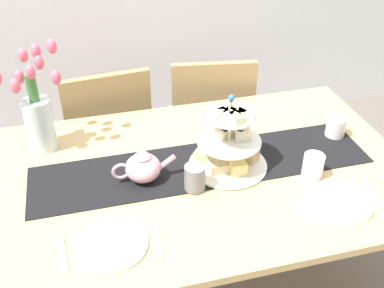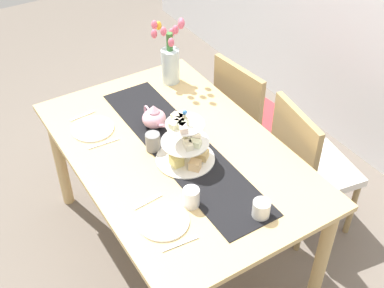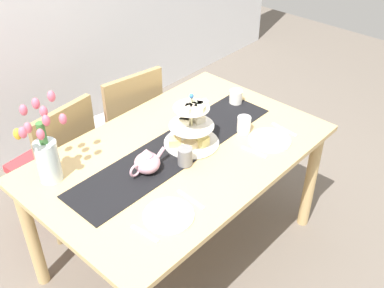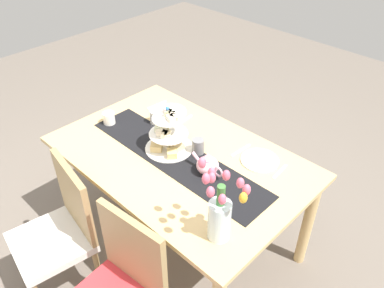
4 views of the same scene
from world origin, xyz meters
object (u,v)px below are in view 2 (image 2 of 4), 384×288
at_px(knife_right, 180,244).
at_px(mug_grey, 153,142).
at_px(chair_right, 307,165).
at_px(tiered_cake_stand, 186,144).
at_px(cream_jug, 261,209).
at_px(mug_white_text, 191,197).
at_px(fork_right, 148,201).
at_px(fork_left, 83,116).
at_px(chair_left, 249,116).
at_px(teapot, 154,118).
at_px(tulip_vase, 170,57).
at_px(dining_table, 176,165).
at_px(knife_left, 104,143).
at_px(dinner_plate_right, 163,221).
at_px(dinner_plate_left, 93,129).

relative_size(knife_right, mug_grey, 1.79).
height_order(chair_right, tiered_cake_stand, tiered_cake_stand).
height_order(cream_jug, mug_white_text, mug_white_text).
bearing_deg(fork_right, cream_jug, 48.77).
bearing_deg(mug_grey, fork_left, -156.78).
height_order(chair_left, cream_jug, chair_left).
bearing_deg(tiered_cake_stand, teapot, -179.71).
distance_m(teapot, tulip_vase, 0.48).
relative_size(dining_table, mug_white_text, 16.52).
xyz_separation_m(chair_left, mug_grey, (0.25, -0.83, 0.32)).
relative_size(dining_table, teapot, 6.58).
relative_size(dining_table, knife_left, 9.23).
bearing_deg(fork_left, tulip_vase, 95.29).
distance_m(teapot, dinner_plate_right, 0.70).
xyz_separation_m(dining_table, tiered_cake_stand, (0.09, 0.00, 0.20)).
bearing_deg(mug_grey, teapot, 149.82).
xyz_separation_m(chair_right, tiered_cake_stand, (-0.15, -0.73, 0.36)).
height_order(chair_left, dinner_plate_right, chair_left).
relative_size(chair_right, fork_right, 6.07).
xyz_separation_m(dining_table, dinner_plate_right, (0.40, -0.30, 0.11)).
xyz_separation_m(chair_left, teapot, (0.08, -0.73, 0.32)).
bearing_deg(mug_white_text, dinner_plate_left, -168.10).
distance_m(knife_left, fork_right, 0.49).
distance_m(tiered_cake_stand, knife_right, 0.55).
bearing_deg(tiered_cake_stand, tulip_vase, 155.81).
bearing_deg(dining_table, mug_white_text, -20.39).
distance_m(chair_left, mug_white_text, 1.15).
distance_m(fork_left, mug_white_text, 0.92).
relative_size(chair_right, mug_white_text, 9.58).
xyz_separation_m(chair_left, fork_right, (0.57, -1.03, 0.27)).
height_order(tiered_cake_stand, dinner_plate_left, tiered_cake_stand).
distance_m(fork_right, mug_white_text, 0.20).
height_order(teapot, cream_jug, teapot).
distance_m(dinner_plate_left, dinner_plate_right, 0.78).
bearing_deg(dining_table, tulip_vase, 152.37).
relative_size(cream_jug, knife_left, 0.50).
height_order(dining_table, fork_right, fork_right).
relative_size(chair_right, tulip_vase, 2.06).
height_order(tulip_vase, cream_jug, tulip_vase).
distance_m(chair_right, tiered_cake_stand, 0.83).
xyz_separation_m(cream_jug, dinner_plate_left, (-0.98, -0.39, -0.04)).
distance_m(fork_right, knife_right, 0.29).
bearing_deg(chair_right, knife_left, -115.17).
bearing_deg(tiered_cake_stand, fork_right, -61.98).
relative_size(tiered_cake_stand, teapot, 1.28).
relative_size(cream_jug, dinner_plate_right, 0.37).
distance_m(chair_left, mug_grey, 0.92).
distance_m(dinner_plate_right, knife_right, 0.15).
bearing_deg(chair_left, mug_white_text, -51.73).
relative_size(dining_table, tiered_cake_stand, 5.16).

